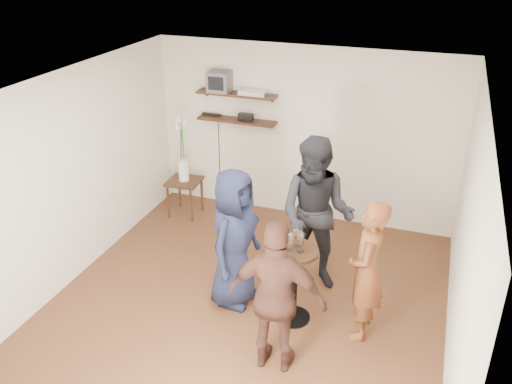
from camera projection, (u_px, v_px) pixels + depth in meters
room at (243, 210)px, 5.80m from camera, size 4.58×5.08×2.68m
shelf_upper at (236, 94)px, 7.88m from camera, size 1.20×0.25×0.04m
shelf_lower at (237, 120)px, 8.05m from camera, size 1.20×0.25×0.04m
crt_monitor at (220, 81)px, 7.88m from camera, size 0.32×0.30×0.30m
dvd_deck at (254, 92)px, 7.77m from camera, size 0.40×0.24×0.06m
radio at (246, 117)px, 7.98m from camera, size 0.22×0.10×0.10m
power_strip at (212, 114)px, 8.21m from camera, size 0.30×0.05×0.03m
side_table at (184, 186)px, 8.26m from camera, size 0.51×0.51×0.58m
vase_lilies at (183, 159)px, 8.07m from camera, size 0.20×0.21×1.08m
drinks_table at (295, 275)px, 5.94m from camera, size 0.50×0.50×0.91m
wine_glass_fl at (291, 239)px, 5.73m from camera, size 0.06×0.06×0.19m
wine_glass_fr at (301, 240)px, 5.69m from camera, size 0.07×0.07×0.22m
wine_glass_bl at (295, 235)px, 5.81m from camera, size 0.07×0.07×0.20m
wine_glass_br at (299, 238)px, 5.74m from camera, size 0.07×0.07×0.21m
person_plaid at (366, 271)px, 5.64m from camera, size 0.40×0.60×1.60m
person_dark at (316, 215)px, 6.41m from camera, size 0.97×0.77×1.92m
person_navy at (234, 239)px, 6.15m from camera, size 0.65×0.89×1.68m
person_brown at (277, 298)px, 5.18m from camera, size 0.98×0.44×1.65m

